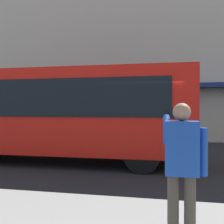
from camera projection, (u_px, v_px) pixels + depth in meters
name	position (u px, v px, depth m)	size (l,w,h in m)	color
ground_plane	(140.00, 165.00, 8.28)	(60.00, 60.00, 0.00)	#232326
building_facade_far	(151.00, 35.00, 14.87)	(28.00, 1.55, 12.00)	beige
red_bus	(55.00, 112.00, 8.85)	(9.05, 2.54, 3.08)	red
pedestrian_photographer	(182.00, 161.00, 3.21)	(0.53, 0.52, 1.70)	#4C4238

